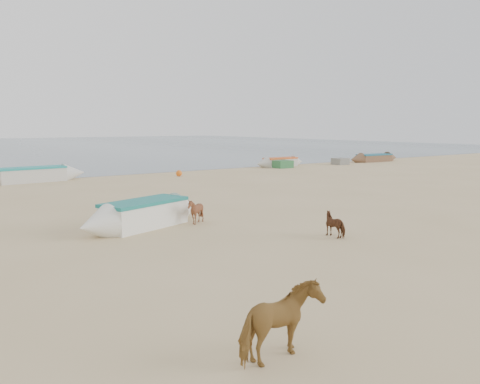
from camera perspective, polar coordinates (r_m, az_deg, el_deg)
name	(u,v)px	position (r m, az deg, el deg)	size (l,w,h in m)	color
ground	(309,236)	(15.59, 8.44, -5.34)	(140.00, 140.00, 0.00)	tan
cow_adult	(281,323)	(7.44, 4.98, -15.63)	(0.65, 1.43, 1.20)	olive
calf_front	(196,211)	(17.30, -5.43, -2.34)	(0.77, 0.87, 0.95)	brown
calf_right	(336,224)	(15.64, 11.66, -3.86)	(0.80, 0.68, 0.81)	brown
near_canoe	(145,214)	(17.02, -11.55, -2.61)	(5.39, 1.27, 0.98)	white
waterline_canoes	(56,175)	(32.62, -21.51, 1.94)	(58.60, 3.11, 0.98)	brown
beach_clutter	(165,171)	(34.67, -9.16, 2.51)	(44.01, 3.84, 0.64)	#326F4B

